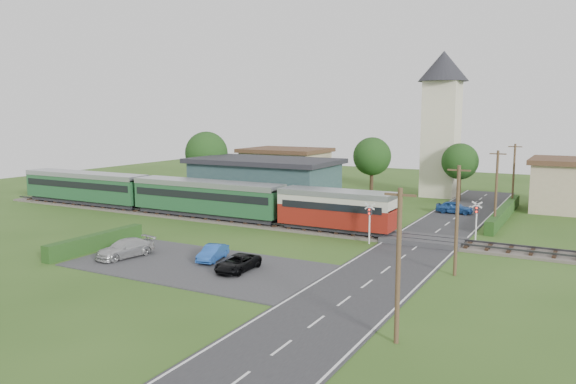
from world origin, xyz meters
The scene contains 32 objects.
ground centered at (0.00, 0.00, 0.00)m, with size 120.00×120.00×0.00m, color #2D4C19.
railway_track centered at (0.00, 2.00, 0.11)m, with size 76.00×3.20×0.49m.
road centered at (10.00, 0.00, 0.03)m, with size 6.00×70.00×0.05m, color #28282B.
car_park centered at (-1.50, -12.00, 0.04)m, with size 17.00×9.00×0.08m, color #333335.
crossing_deck centered at (10.00, 2.00, 0.23)m, with size 6.20×3.40×0.45m, color #333335.
platform centered at (-10.00, 5.20, 0.23)m, with size 30.00×3.00×0.45m, color gray.
equipment_hut centered at (-18.00, 5.20, 1.75)m, with size 2.30×2.30×2.55m.
station_building centered at (-10.00, 10.99, 2.69)m, with size 16.00×9.00×5.30m.
train centered at (-14.23, 2.00, 2.18)m, with size 43.20×2.90×3.40m.
church_tower centered at (5.00, 28.00, 10.23)m, with size 6.00×6.00×17.60m.
house_west centered at (-15.00, 25.00, 2.79)m, with size 10.80×8.80×5.50m.
house_east centered at (20.00, 24.00, 2.80)m, with size 8.80×8.80×5.50m.
hedge_carpark centered at (-11.00, -12.00, 0.60)m, with size 0.80×9.00×1.20m, color #193814.
hedge_roadside centered at (14.20, 16.00, 0.60)m, with size 0.80×18.00×1.20m, color #193814.
hedge_station centered at (-10.00, 15.50, 0.65)m, with size 22.00×0.80×1.30m, color #193814.
tree_a centered at (-20.00, 14.00, 5.38)m, with size 5.20×5.20×8.00m.
tree_b centered at (-2.00, 23.00, 5.02)m, with size 4.60×4.60×7.34m.
tree_c centered at (8.00, 25.00, 4.65)m, with size 4.20×4.20×6.78m.
utility_pole_a centered at (14.20, -18.00, 3.63)m, with size 1.40×0.22×7.00m.
utility_pole_b centered at (14.20, -6.00, 3.63)m, with size 1.40×0.22×7.00m.
utility_pole_c centered at (14.20, 10.00, 3.63)m, with size 1.40×0.22×7.00m.
utility_pole_d centered at (14.20, 22.00, 3.63)m, with size 1.40×0.22×7.00m.
crossing_signal_near centered at (6.40, -0.41, 2.14)m, with size 0.84×0.28×3.28m.
crossing_signal_far centered at (13.60, 4.39, 2.14)m, with size 0.84×0.28×3.28m.
streetlamp_west centered at (-22.00, 20.00, 3.04)m, with size 0.30×0.30×5.15m.
streetlamp_east centered at (16.00, 27.00, 3.04)m, with size 0.30×0.30×5.15m.
car_on_road centered at (9.37, 16.42, 0.68)m, with size 1.48×3.67×1.25m, color #214B90.
car_park_blue centered at (-1.29, -10.54, 0.62)m, with size 1.13×3.25×1.07m, color #204FA5.
car_park_silver centered at (-7.27, -12.78, 0.71)m, with size 1.76×4.33×1.26m, color #ADADAD.
car_park_dark centered at (1.68, -11.90, 0.60)m, with size 1.71×3.72×1.03m, color black.
pedestrian_near centered at (-3.47, 4.62, 1.37)m, with size 0.67×0.44×1.85m, color gray.
pedestrian_far centered at (-17.76, 4.82, 1.25)m, with size 0.78×0.61×1.60m, color gray.
Camera 1 is at (21.35, -41.31, 10.18)m, focal length 35.00 mm.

